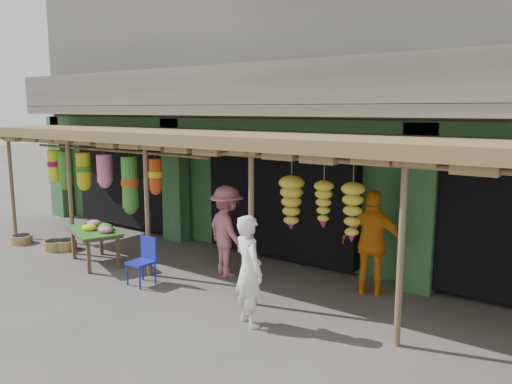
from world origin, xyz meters
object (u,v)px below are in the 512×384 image
Objects in this scene: flower_table at (96,231)px; person_front at (249,271)px; person_vendor at (373,243)px; blue_chair at (144,258)px; person_shopper at (227,231)px.

flower_table is 0.97× the size of person_front.
person_vendor is (5.40, 1.75, 0.24)m from flower_table.
person_vendor is (0.99, 2.27, 0.08)m from person_front.
blue_chair is 1.64m from person_shopper.
flower_table is 1.85× the size of blue_chair.
person_front is at bearing 13.63° from flower_table.
person_shopper is at bearing 55.55° from blue_chair.
blue_chair is 0.50× the size of person_shopper.
person_front is at bearing 159.88° from person_shopper.
person_shopper reaches higher than person_front.
flower_table is 2.90m from person_shopper.
flower_table is at bearing 43.57° from person_shopper.
flower_table is 4.45m from person_front.
blue_chair is 2.69m from person_front.
blue_chair is at bearing 16.74° from person_vendor.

